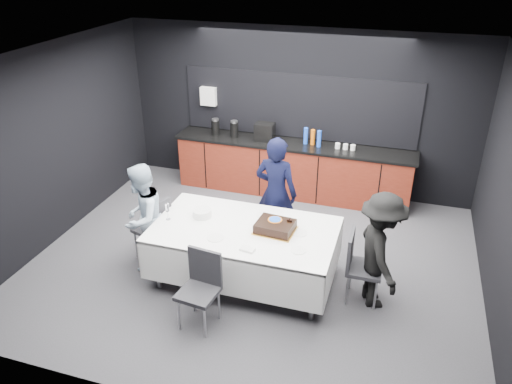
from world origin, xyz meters
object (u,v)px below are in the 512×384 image
champagne_flute (167,209)px  person_left (143,217)px  party_table (244,238)px  chair_right (359,262)px  person_center (276,193)px  person_right (380,251)px  chair_left (155,225)px  cake_assembly (275,227)px  chair_near (201,283)px  plate_stack (202,213)px

champagne_flute → person_left: bearing=-179.2°
party_table → chair_right: size_ratio=2.51×
champagne_flute → chair_right: 2.50m
party_table → person_center: person_center is taller
person_center → person_left: bearing=39.4°
person_right → person_center: bearing=38.0°
party_table → chair_left: (-1.32, 0.09, -0.11)m
cake_assembly → person_center: size_ratio=0.31×
chair_near → person_left: person_left is taller
cake_assembly → chair_left: bearing=178.9°
champagne_flute → person_center: (1.17, 1.01, -0.10)m
chair_right → person_center: 1.59m
chair_right → person_left: bearing=-177.2°
champagne_flute → chair_near: (0.80, -0.82, -0.40)m
cake_assembly → plate_stack: size_ratio=2.13×
plate_stack → chair_near: 1.14m
person_center → person_right: bearing=155.8°
party_table → champagne_flute: size_ratio=10.36×
party_table → person_left: 1.40m
person_left → person_right: bearing=92.2°
chair_left → person_center: (1.48, 0.84, 0.30)m
cake_assembly → plate_stack: bearing=176.6°
chair_near → person_center: (0.38, 1.84, 0.30)m
champagne_flute → chair_near: size_ratio=0.24×
plate_stack → person_right: person_right is taller
chair_right → person_right: 0.31m
person_left → chair_right: bearing=92.6°
chair_near → person_left: (-1.17, 0.82, 0.21)m
chair_right → champagne_flute: bearing=-176.9°
plate_stack → chair_left: size_ratio=0.26×
champagne_flute → chair_left: champagne_flute is taller
plate_stack → person_center: person_center is taller
person_center → cake_assembly: bearing=110.8°
cake_assembly → person_right: bearing=-0.7°
person_center → champagne_flute: bearing=46.9°
cake_assembly → person_left: 1.79m
chair_right → chair_near: bearing=-150.1°
cake_assembly → person_right: size_ratio=0.35×
party_table → person_right: person_right is taller
plate_stack → chair_right: 2.09m
party_table → cake_assembly: bearing=9.1°
cake_assembly → champagne_flute: bearing=-174.3°
cake_assembly → party_table: bearing=-170.9°
party_table → person_right: (1.68, 0.05, 0.11)m
chair_near → person_center: size_ratio=0.55×
cake_assembly → chair_near: bearing=-122.2°
plate_stack → chair_near: (0.40, -1.02, -0.30)m
plate_stack → chair_right: (2.07, -0.07, -0.30)m
party_table → person_center: bearing=80.4°
chair_left → person_right: person_right is taller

